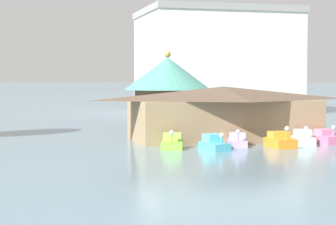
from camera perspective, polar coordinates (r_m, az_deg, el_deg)
pedal_boat_lime at (r=46.72m, az=0.41°, el=-2.87°), size 2.31×2.78×1.53m
pedal_boat_cyan at (r=46.07m, az=4.39°, el=-2.97°), size 1.87×2.88×1.41m
pedal_boat_lavender at (r=48.66m, az=6.62°, el=-2.70°), size 2.36×3.09×1.46m
pedal_boat_orange at (r=48.45m, az=10.62°, el=-2.68°), size 1.78×2.72×1.77m
pedal_boat_white at (r=50.85m, az=12.74°, el=-2.44°), size 2.21×2.89×1.62m
pedal_boat_pink at (r=52.30m, az=14.75°, el=-2.33°), size 1.79×2.65×1.61m
boathouse at (r=53.53m, az=5.31°, el=0.04°), size 17.26×8.81×4.77m
green_roof_pavilion at (r=67.34m, az=-0.04°, el=2.39°), size 9.82×9.82×8.55m
background_building_block at (r=97.75m, az=4.55°, el=4.89°), size 23.72×18.40×16.59m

